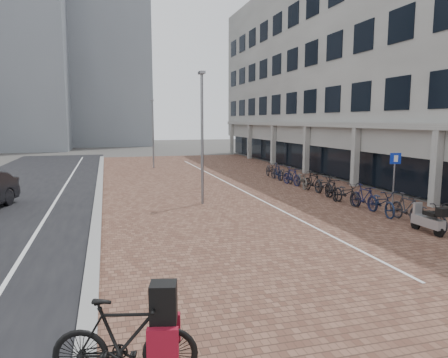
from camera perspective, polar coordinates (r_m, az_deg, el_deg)
ground at (r=12.06m, az=7.89°, el=-9.98°), size 140.00×140.00×0.00m
plaza_brick at (r=23.75m, az=0.71°, el=-0.96°), size 14.50×42.00×0.04m
street_asphalt at (r=23.20m, az=-26.35°, el=-2.02°), size 8.00×50.00×0.03m
curb at (r=22.79m, az=-16.68°, el=-1.53°), size 0.35×42.00×0.14m
lane_line at (r=22.91m, az=-21.43°, el=-1.82°), size 0.12×44.00×0.00m
parking_line at (r=23.80m, az=1.17°, el=-0.88°), size 0.10×30.00×0.00m
office_building at (r=32.17m, az=18.41°, el=16.06°), size 8.40×40.00×15.00m
bg_towers at (r=61.08m, az=-25.83°, el=16.89°), size 33.00×23.00×32.00m
hero_bike at (r=6.48m, az=-13.33°, el=-20.41°), size 2.14×1.03×1.46m
scooter_front at (r=15.33m, az=26.07°, el=-4.94°), size 0.48×1.43×0.98m
parking_sign at (r=19.79m, az=22.26°, el=1.08°), size 0.48×0.15×2.30m
lamp_near at (r=18.33m, az=-3.00°, el=5.36°), size 0.12×0.12×5.73m
lamp_far at (r=32.87m, az=-9.68°, el=5.97°), size 0.12×0.12×5.23m
bike_row at (r=21.33m, az=13.39°, el=-0.82°), size 1.21×15.83×1.05m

